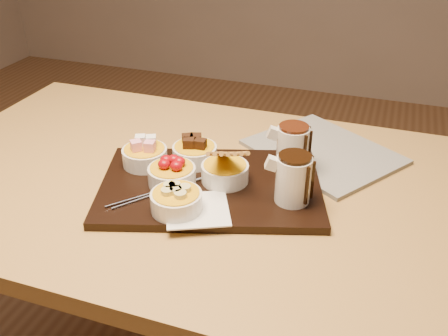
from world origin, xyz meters
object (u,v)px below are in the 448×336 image
(dining_table, at_px, (176,210))
(newspaper, at_px, (323,152))
(bowl_strawberries, at_px, (172,176))
(pitcher_dark_chocolate, at_px, (293,180))
(pitcher_milk_chocolate, at_px, (292,148))
(serving_board, at_px, (211,186))

(dining_table, relative_size, newspaper, 3.71)
(bowl_strawberries, relative_size, newspaper, 0.31)
(pitcher_dark_chocolate, bearing_deg, pitcher_milk_chocolate, 85.60)
(pitcher_dark_chocolate, bearing_deg, newspaper, 67.18)
(pitcher_milk_chocolate, relative_size, newspaper, 0.30)
(serving_board, bearing_deg, pitcher_milk_chocolate, 21.80)
(serving_board, xyz_separation_m, newspaper, (0.20, 0.24, -0.00))
(dining_table, xyz_separation_m, serving_board, (0.10, -0.03, 0.11))
(serving_board, distance_m, newspaper, 0.31)
(pitcher_dark_chocolate, bearing_deg, bowl_strawberries, 167.35)
(pitcher_dark_chocolate, height_order, pitcher_milk_chocolate, same)
(pitcher_milk_chocolate, bearing_deg, newspaper, 48.78)
(bowl_strawberries, height_order, newspaper, bowl_strawberries)
(dining_table, height_order, pitcher_milk_chocolate, pitcher_milk_chocolate)
(bowl_strawberries, xyz_separation_m, pitcher_milk_chocolate, (0.22, 0.15, 0.03))
(bowl_strawberries, height_order, pitcher_dark_chocolate, pitcher_dark_chocolate)
(bowl_strawberries, bearing_deg, serving_board, 21.02)
(dining_table, bearing_deg, newspaper, 34.19)
(serving_board, distance_m, pitcher_milk_chocolate, 0.20)
(serving_board, height_order, newspaper, serving_board)
(newspaper, bearing_deg, pitcher_milk_chocolate, -79.82)
(pitcher_dark_chocolate, relative_size, pitcher_milk_chocolate, 1.00)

